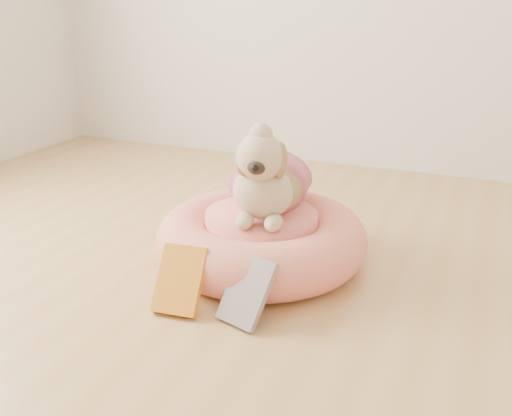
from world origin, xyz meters
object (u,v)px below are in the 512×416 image
at_px(pet_bed, 261,239).
at_px(dog, 268,164).
at_px(book_yellow, 180,280).
at_px(book_white, 247,291).

distance_m(pet_bed, dog, 0.28).
bearing_deg(book_yellow, dog, 66.54).
relative_size(pet_bed, dog, 1.57).
bearing_deg(pet_bed, dog, 33.57).
bearing_deg(pet_bed, book_white, -73.85).
height_order(dog, book_white, dog).
relative_size(dog, book_white, 2.27).
distance_m(pet_bed, book_yellow, 0.41).
relative_size(book_yellow, book_white, 1.02).
xyz_separation_m(pet_bed, dog, (0.02, 0.01, 0.28)).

